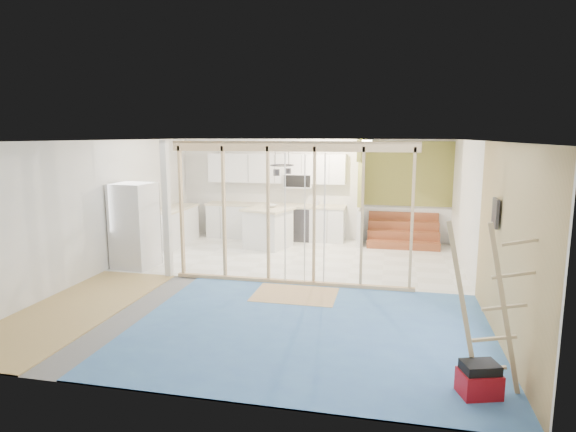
% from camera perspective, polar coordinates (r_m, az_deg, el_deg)
% --- Properties ---
extents(room, '(7.01, 8.01, 2.61)m').
position_cam_1_polar(room, '(8.64, -1.60, 0.28)').
color(room, slate).
rests_on(room, ground).
extents(floor_overlays, '(7.00, 8.00, 0.03)m').
position_cam_1_polar(floor_overlays, '(8.97, -1.01, -7.83)').
color(floor_overlays, white).
rests_on(floor_overlays, room).
extents(stud_frame, '(4.66, 0.14, 2.60)m').
position_cam_1_polar(stud_frame, '(8.65, -3.00, 2.13)').
color(stud_frame, tan).
rests_on(stud_frame, room).
extents(base_cabinets, '(4.45, 2.24, 0.93)m').
position_cam_1_polar(base_cabinets, '(12.40, -5.09, -0.83)').
color(base_cabinets, white).
rests_on(base_cabinets, room).
extents(upper_cabinets, '(3.60, 0.41, 0.85)m').
position_cam_1_polar(upper_cabinets, '(12.46, -1.16, 5.53)').
color(upper_cabinets, white).
rests_on(upper_cabinets, room).
extents(green_partition, '(2.25, 1.51, 2.60)m').
position_cam_1_polar(green_partition, '(12.06, 12.13, 1.00)').
color(green_partition, olive).
rests_on(green_partition, room).
extents(pot_rack, '(0.52, 0.52, 0.72)m').
position_cam_1_polar(pot_rack, '(10.46, -0.76, 5.74)').
color(pot_rack, black).
rests_on(pot_rack, room).
extents(sheathing_panel, '(0.02, 4.00, 2.60)m').
position_cam_1_polar(sheathing_panel, '(6.58, 24.59, -3.52)').
color(sheathing_panel, tan).
rests_on(sheathing_panel, room).
extents(electrical_panel, '(0.04, 0.30, 0.40)m').
position_cam_1_polar(electrical_panel, '(7.09, 23.38, 0.32)').
color(electrical_panel, '#36353A').
rests_on(electrical_panel, room).
extents(ceiling_light, '(0.32, 0.32, 0.08)m').
position_cam_1_polar(ceiling_light, '(11.29, 9.09, 8.66)').
color(ceiling_light, '#FFEABF').
rests_on(ceiling_light, room).
extents(fridge, '(0.82, 0.80, 1.74)m').
position_cam_1_polar(fridge, '(10.26, -17.70, -1.12)').
color(fridge, silver).
rests_on(fridge, room).
extents(island, '(1.24, 1.24, 0.98)m').
position_cam_1_polar(island, '(11.56, -2.36, -1.47)').
color(island, silver).
rests_on(island, room).
extents(bowl, '(0.34, 0.34, 0.07)m').
position_cam_1_polar(bowl, '(11.58, -1.98, 1.20)').
color(bowl, silver).
rests_on(bowl, island).
extents(soap_bottle_a, '(0.15, 0.15, 0.33)m').
position_cam_1_polar(soap_bottle_a, '(12.76, -7.65, 2.27)').
color(soap_bottle_a, silver).
rests_on(soap_bottle_a, base_cabinets).
extents(soap_bottle_b, '(0.10, 0.10, 0.17)m').
position_cam_1_polar(soap_bottle_b, '(12.27, 3.50, 1.68)').
color(soap_bottle_b, silver).
rests_on(soap_bottle_b, base_cabinets).
extents(toolbox, '(0.47, 0.40, 0.38)m').
position_cam_1_polar(toolbox, '(5.62, 21.72, -17.68)').
color(toolbox, maroon).
rests_on(toolbox, room).
extents(ladder, '(0.98, 0.05, 1.81)m').
position_cam_1_polar(ladder, '(5.47, 22.71, -10.01)').
color(ladder, tan).
rests_on(ladder, room).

